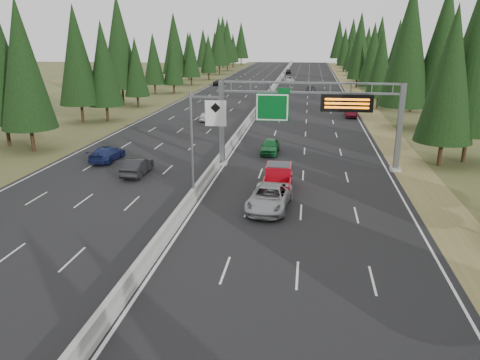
% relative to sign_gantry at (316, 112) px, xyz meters
% --- Properties ---
extents(road, '(32.00, 260.00, 0.08)m').
position_rel_sign_gantry_xyz_m(road, '(-8.92, 45.12, -5.23)').
color(road, black).
rests_on(road, ground).
extents(shoulder_right, '(3.60, 260.00, 0.06)m').
position_rel_sign_gantry_xyz_m(shoulder_right, '(8.88, 45.12, -5.24)').
color(shoulder_right, olive).
rests_on(shoulder_right, ground).
extents(shoulder_left, '(3.60, 260.00, 0.06)m').
position_rel_sign_gantry_xyz_m(shoulder_left, '(-26.72, 45.12, -5.24)').
color(shoulder_left, '#424A22').
rests_on(shoulder_left, ground).
extents(median_barrier, '(0.70, 260.00, 0.85)m').
position_rel_sign_gantry_xyz_m(median_barrier, '(-8.92, 45.12, -4.85)').
color(median_barrier, '#979792').
rests_on(median_barrier, road).
extents(sign_gantry, '(16.75, 0.98, 7.80)m').
position_rel_sign_gantry_xyz_m(sign_gantry, '(0.00, 0.00, 0.00)').
color(sign_gantry, slate).
rests_on(sign_gantry, road).
extents(hov_sign_pole, '(2.80, 0.50, 8.00)m').
position_rel_sign_gantry_xyz_m(hov_sign_pole, '(-8.33, -9.92, -0.54)').
color(hov_sign_pole, slate).
rests_on(hov_sign_pole, road).
extents(tree_row_right, '(12.13, 241.53, 18.38)m').
position_rel_sign_gantry_xyz_m(tree_row_right, '(13.15, 30.88, 4.10)').
color(tree_row_right, black).
rests_on(tree_row_right, ground).
extents(tree_row_left, '(11.45, 239.93, 18.68)m').
position_rel_sign_gantry_xyz_m(tree_row_left, '(-30.94, 40.56, 3.69)').
color(tree_row_left, black).
rests_on(tree_row_left, ground).
extents(silver_minivan, '(3.19, 6.04, 1.62)m').
position_rel_sign_gantry_xyz_m(silver_minivan, '(-3.16, -11.00, -4.38)').
color(silver_minivan, '#AAAAAE').
rests_on(silver_minivan, road).
extents(red_pickup, '(2.08, 5.83, 1.90)m').
position_rel_sign_gantry_xyz_m(red_pickup, '(-2.85, -6.47, -4.14)').
color(red_pickup, black).
rests_on(red_pickup, road).
extents(car_ahead_green, '(1.81, 4.43, 1.50)m').
position_rel_sign_gantry_xyz_m(car_ahead_green, '(-4.46, 5.12, -4.44)').
color(car_ahead_green, '#16642D').
rests_on(car_ahead_green, road).
extents(car_ahead_dkred, '(1.69, 4.78, 1.57)m').
position_rel_sign_gantry_xyz_m(car_ahead_dkred, '(5.58, 29.51, -4.40)').
color(car_ahead_dkred, '#530B17').
rests_on(car_ahead_dkred, road).
extents(car_ahead_dkgrey, '(1.98, 4.83, 1.40)m').
position_rel_sign_gantry_xyz_m(car_ahead_dkgrey, '(-0.37, 59.75, -4.49)').
color(car_ahead_dkgrey, black).
rests_on(car_ahead_dkgrey, road).
extents(car_ahead_white, '(2.99, 5.55, 1.48)m').
position_rel_sign_gantry_xyz_m(car_ahead_white, '(-6.01, 81.13, -4.45)').
color(car_ahead_white, '#B7B7B7').
rests_on(car_ahead_white, road).
extents(car_ahead_far, '(1.85, 4.28, 1.44)m').
position_rel_sign_gantry_xyz_m(car_ahead_far, '(-7.42, 109.89, -4.47)').
color(car_ahead_far, black).
rests_on(car_ahead_far, road).
extents(car_onc_near, '(1.61, 4.53, 1.49)m').
position_rel_sign_gantry_xyz_m(car_onc_near, '(-15.31, -4.33, -4.44)').
color(car_onc_near, black).
rests_on(car_onc_near, road).
extents(car_onc_blue, '(2.25, 5.08, 1.45)m').
position_rel_sign_gantry_xyz_m(car_onc_blue, '(-19.89, -0.18, -4.46)').
color(car_onc_blue, navy).
rests_on(car_onc_blue, road).
extents(car_onc_white, '(1.69, 3.84, 1.28)m').
position_rel_sign_gantry_xyz_m(car_onc_white, '(-15.13, 22.97, -4.55)').
color(car_onc_white, silver).
rests_on(car_onc_white, road).
extents(car_onc_far, '(2.27, 4.83, 1.33)m').
position_rel_sign_gantry_xyz_m(car_onc_far, '(-22.58, 72.00, -4.52)').
color(car_onc_far, black).
rests_on(car_onc_far, road).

